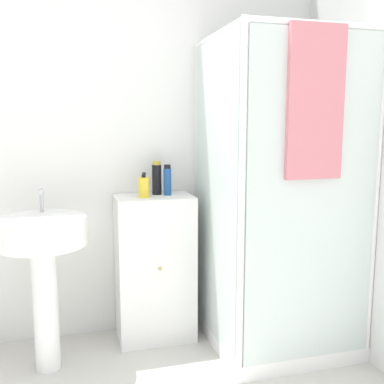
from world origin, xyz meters
TOP-DOWN VIEW (x-y plane):
  - wall_back at (0.00, 1.70)m, footprint 6.40×0.06m
  - shower_enclosure at (1.21, 1.18)m, footprint 0.81×0.84m
  - vanity_cabinet at (0.55, 1.51)m, footprint 0.47×0.34m
  - sink at (-0.10, 1.29)m, footprint 0.47×0.47m
  - soap_dispenser at (0.48, 1.47)m, footprint 0.07×0.07m
  - shampoo_bottle_tall_black at (0.58, 1.56)m, footprint 0.06×0.06m
  - shampoo_bottle_blue at (0.64, 1.52)m, footprint 0.05×0.05m

SIDE VIEW (x-z plane):
  - vanity_cabinet at x=0.55m, z-range 0.00..0.91m
  - shower_enclosure at x=1.21m, z-range -0.40..1.46m
  - sink at x=-0.10m, z-range 0.17..1.16m
  - soap_dispenser at x=0.48m, z-range 0.90..1.05m
  - shampoo_bottle_blue at x=0.64m, z-range 0.91..1.10m
  - shampoo_bottle_tall_black at x=0.58m, z-range 0.91..1.12m
  - wall_back at x=0.00m, z-range 0.00..2.50m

